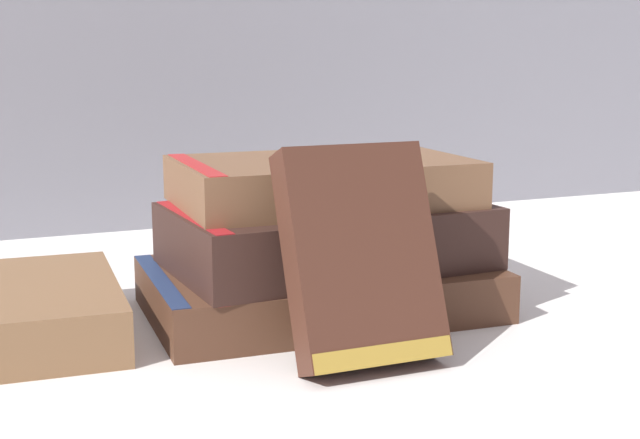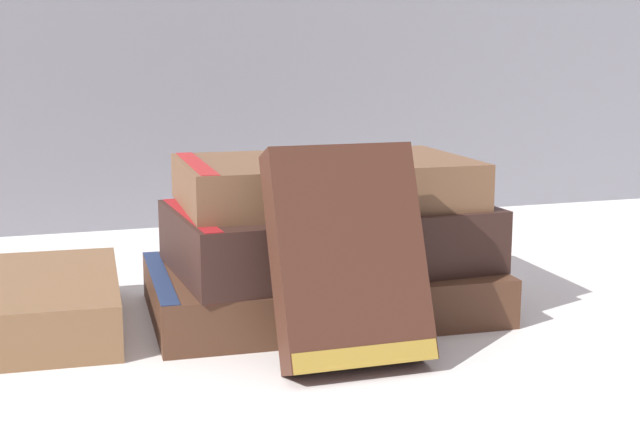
{
  "view_description": "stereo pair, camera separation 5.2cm",
  "coord_description": "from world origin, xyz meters",
  "px_view_note": "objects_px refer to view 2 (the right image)",
  "views": [
    {
      "loc": [
        -0.25,
        -0.53,
        0.19
      ],
      "look_at": [
        -0.01,
        0.04,
        0.07
      ],
      "focal_mm": 50.0,
      "sensor_mm": 36.0,
      "label": 1
    },
    {
      "loc": [
        -0.2,
        -0.54,
        0.19
      ],
      "look_at": [
        -0.01,
        0.04,
        0.07
      ],
      "focal_mm": 50.0,
      "sensor_mm": 36.0,
      "label": 2
    }
  ],
  "objects_px": {
    "book_flat_bottom": "(313,289)",
    "reading_glasses": "(225,268)",
    "book_flat_middle": "(326,236)",
    "book_leaning_front": "(349,265)",
    "pocket_watch": "(361,157)",
    "book_flat_top": "(322,181)"
  },
  "relations": [
    {
      "from": "book_flat_bottom",
      "to": "reading_glasses",
      "type": "bearing_deg",
      "value": 106.58
    },
    {
      "from": "book_flat_middle",
      "to": "book_leaning_front",
      "type": "bearing_deg",
      "value": -104.16
    },
    {
      "from": "pocket_watch",
      "to": "book_flat_top",
      "type": "bearing_deg",
      "value": 138.77
    },
    {
      "from": "book_leaning_front",
      "to": "pocket_watch",
      "type": "relative_size",
      "value": 2.43
    },
    {
      "from": "book_flat_middle",
      "to": "reading_glasses",
      "type": "height_order",
      "value": "book_flat_middle"
    },
    {
      "from": "book_flat_bottom",
      "to": "book_flat_middle",
      "type": "xyz_separation_m",
      "value": [
        0.01,
        -0.0,
        0.04
      ]
    },
    {
      "from": "book_flat_top",
      "to": "reading_glasses",
      "type": "height_order",
      "value": "book_flat_top"
    },
    {
      "from": "book_flat_middle",
      "to": "book_flat_bottom",
      "type": "bearing_deg",
      "value": 166.97
    },
    {
      "from": "reading_glasses",
      "to": "book_flat_middle",
      "type": "bearing_deg",
      "value": -65.09
    },
    {
      "from": "book_flat_middle",
      "to": "reading_glasses",
      "type": "relative_size",
      "value": 2.41
    },
    {
      "from": "book_flat_bottom",
      "to": "reading_glasses",
      "type": "xyz_separation_m",
      "value": [
        -0.04,
        0.14,
        -0.02
      ]
    },
    {
      "from": "pocket_watch",
      "to": "reading_glasses",
      "type": "distance_m",
      "value": 0.2
    },
    {
      "from": "book_flat_top",
      "to": "pocket_watch",
      "type": "xyz_separation_m",
      "value": [
        0.02,
        -0.02,
        0.02
      ]
    },
    {
      "from": "book_flat_top",
      "to": "book_leaning_front",
      "type": "bearing_deg",
      "value": -98.6
    },
    {
      "from": "book_flat_top",
      "to": "book_leaning_front",
      "type": "height_order",
      "value": "book_leaning_front"
    },
    {
      "from": "pocket_watch",
      "to": "book_flat_bottom",
      "type": "bearing_deg",
      "value": 160.68
    },
    {
      "from": "book_flat_bottom",
      "to": "book_flat_middle",
      "type": "distance_m",
      "value": 0.04
    },
    {
      "from": "book_flat_bottom",
      "to": "book_flat_middle",
      "type": "relative_size",
      "value": 1.1
    },
    {
      "from": "pocket_watch",
      "to": "book_leaning_front",
      "type": "bearing_deg",
      "value": -114.15
    },
    {
      "from": "reading_glasses",
      "to": "book_flat_bottom",
      "type": "bearing_deg",
      "value": -68.54
    },
    {
      "from": "reading_glasses",
      "to": "pocket_watch",
      "type": "bearing_deg",
      "value": -58.72
    },
    {
      "from": "book_flat_top",
      "to": "book_leaning_front",
      "type": "relative_size",
      "value": 1.57
    }
  ]
}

